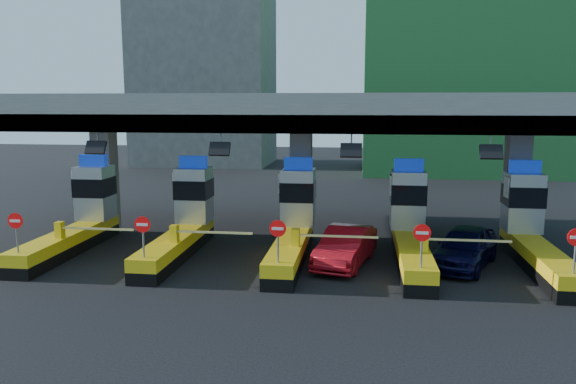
# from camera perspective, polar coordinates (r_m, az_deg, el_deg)

# --- Properties ---
(ground) EXTENTS (120.00, 120.00, 0.00)m
(ground) POSITION_cam_1_polar(r_m,az_deg,el_deg) (24.86, 0.56, -6.43)
(ground) COLOR black
(ground) RESTS_ON ground
(toll_canopy) EXTENTS (28.00, 12.09, 7.00)m
(toll_canopy) POSITION_cam_1_polar(r_m,az_deg,el_deg) (26.81, 1.34, 7.98)
(toll_canopy) COLOR slate
(toll_canopy) RESTS_ON ground
(toll_lane_far_left) EXTENTS (4.43, 8.00, 4.16)m
(toll_lane_far_left) POSITION_cam_1_polar(r_m,az_deg,el_deg) (27.79, -20.30, -2.38)
(toll_lane_far_left) COLOR black
(toll_lane_far_left) RESTS_ON ground
(toll_lane_left) EXTENTS (4.43, 8.00, 4.16)m
(toll_lane_left) POSITION_cam_1_polar(r_m,az_deg,el_deg) (25.86, -10.43, -2.79)
(toll_lane_left) COLOR black
(toll_lane_left) RESTS_ON ground
(toll_lane_center) EXTENTS (4.43, 8.00, 4.16)m
(toll_lane_center) POSITION_cam_1_polar(r_m,az_deg,el_deg) (24.79, 0.65, -3.15)
(toll_lane_center) COLOR black
(toll_lane_center) RESTS_ON ground
(toll_lane_right) EXTENTS (4.43, 8.00, 4.16)m
(toll_lane_right) POSITION_cam_1_polar(r_m,az_deg,el_deg) (24.71, 12.26, -3.40)
(toll_lane_right) COLOR black
(toll_lane_right) RESTS_ON ground
(toll_lane_far_right) EXTENTS (4.43, 8.00, 4.16)m
(toll_lane_far_right) POSITION_cam_1_polar(r_m,az_deg,el_deg) (25.63, 23.49, -3.51)
(toll_lane_far_right) COLOR black
(toll_lane_far_right) RESTS_ON ground
(bg_building_scaffold) EXTENTS (18.00, 12.00, 28.00)m
(bg_building_scaffold) POSITION_cam_1_polar(r_m,az_deg,el_deg) (56.99, 17.34, 16.11)
(bg_building_scaffold) COLOR #1E5926
(bg_building_scaffold) RESTS_ON ground
(bg_building_concrete) EXTENTS (14.00, 10.00, 18.00)m
(bg_building_concrete) POSITION_cam_1_polar(r_m,az_deg,el_deg) (62.16, -8.42, 11.18)
(bg_building_concrete) COLOR #4C4C49
(bg_building_concrete) RESTS_ON ground
(van) EXTENTS (3.72, 5.23, 1.65)m
(van) POSITION_cam_1_polar(r_m,az_deg,el_deg) (24.10, 17.49, -5.33)
(van) COLOR black
(van) RESTS_ON ground
(red_car) EXTENTS (2.69, 4.98, 1.56)m
(red_car) POSITION_cam_1_polar(r_m,az_deg,el_deg) (23.36, 5.89, -5.52)
(red_car) COLOR #A10C15
(red_car) RESTS_ON ground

